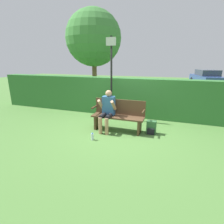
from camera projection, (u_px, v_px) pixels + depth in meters
ground_plane at (118, 130)px, 5.50m from camera, size 40.00×40.00×0.00m
hedge_back at (131, 97)px, 6.84m from camera, size 12.00×0.53×1.47m
park_bench at (118, 115)px, 5.42m from camera, size 1.62×0.46×0.95m
person_seated at (107, 109)px, 5.34m from camera, size 0.50×0.62×1.25m
backpack at (151, 127)px, 5.23m from camera, size 0.28×0.25×0.39m
water_bottle at (92, 137)px, 4.81m from camera, size 0.07×0.07×0.20m
signpost at (111, 74)px, 6.24m from camera, size 0.35×0.09×2.92m
parked_car at (207, 78)px, 15.58m from camera, size 2.56×4.76×1.35m
tree at (94, 38)px, 9.06m from camera, size 2.87×2.87×4.68m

